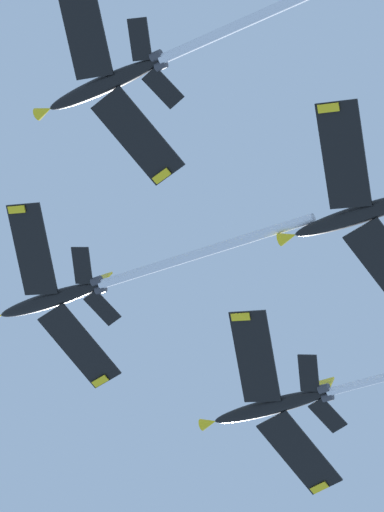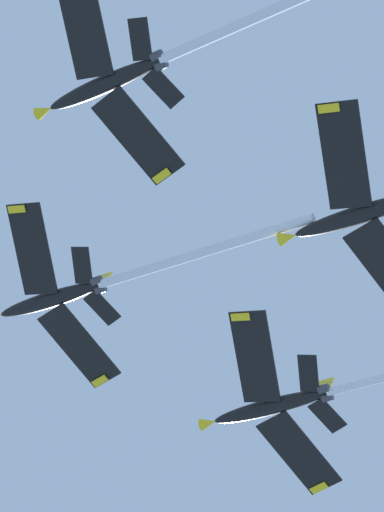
# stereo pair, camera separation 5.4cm
# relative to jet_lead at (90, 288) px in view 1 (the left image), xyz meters

# --- Properties ---
(jet_lead) EXTENTS (19.39, 32.29, 14.11)m
(jet_lead) POSITION_rel_jet_lead_xyz_m (0.00, 0.00, 0.00)
(jet_lead) COLOR black
(jet_left_wing) EXTENTS (19.28, 32.32, 14.36)m
(jet_left_wing) POSITION_rel_jet_lead_xyz_m (-20.95, -8.04, -5.69)
(jet_left_wing) COLOR black
(jet_right_wing) EXTENTS (19.36, 34.59, 13.96)m
(jet_right_wing) POSITION_rel_jet_lead_xyz_m (10.80, -19.90, -5.00)
(jet_right_wing) COLOR black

